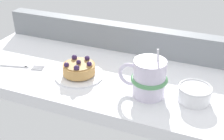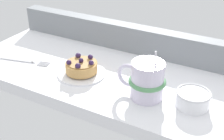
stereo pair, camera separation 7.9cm
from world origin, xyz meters
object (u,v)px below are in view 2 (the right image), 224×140
Objects in this scene: coffee_mug at (146,80)px; dessert_fork at (24,61)px; raspberry_tart at (81,66)px; dessert_plate at (82,73)px; sugar_bowl at (193,99)px.

coffee_mug is 0.78× the size of dessert_fork.
raspberry_tart is 0.53× the size of dessert_fork.
dessert_plate is 32.33cm from sugar_bowl.
raspberry_tart is 20.90cm from coffee_mug.
dessert_fork is at bearing -173.55° from raspberry_tart.
sugar_bowl is (32.28, -0.10, 1.73)cm from dessert_plate.
dessert_fork is at bearing -179.37° from coffee_mug.
sugar_bowl is at bearing 2.37° from dessert_fork.
coffee_mug reaches higher than dessert_plate.
coffee_mug is 41.04cm from dessert_fork.
raspberry_tart reaches higher than dessert_fork.
raspberry_tart is at bearing 129.53° from dessert_plate.
coffee_mug is 1.59× the size of sugar_bowl.
dessert_fork is (-40.78, -0.45, -4.61)cm from coffee_mug.
raspberry_tart is at bearing 174.97° from coffee_mug.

